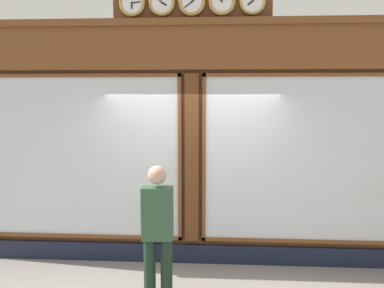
% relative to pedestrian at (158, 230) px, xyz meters
% --- Properties ---
extents(shop_facade, '(6.62, 0.42, 4.04)m').
position_rel_pedestrian_xyz_m(shop_facade, '(-0.32, -1.42, 0.87)').
color(shop_facade, '#5B3319').
rests_on(shop_facade, ground_plane).
extents(pedestrian, '(0.37, 0.23, 1.69)m').
position_rel_pedestrian_xyz_m(pedestrian, '(0.00, 0.00, 0.00)').
color(pedestrian, '#1C2F21').
rests_on(pedestrian, ground_plane).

